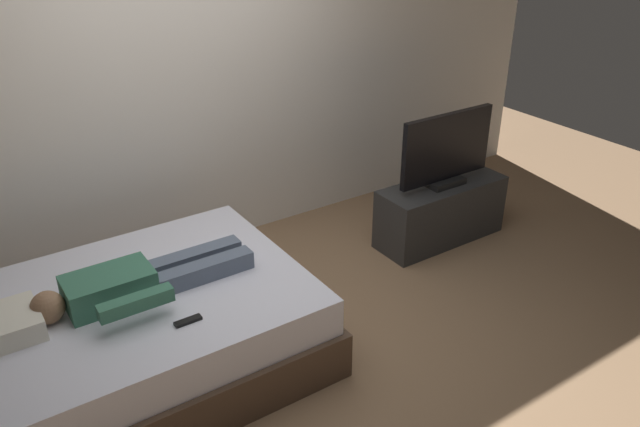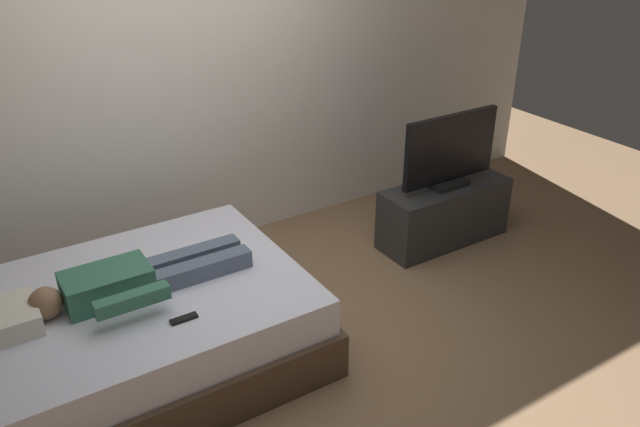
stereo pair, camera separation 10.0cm
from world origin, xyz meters
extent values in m
plane|color=#8C6B4C|center=(0.00, 0.00, 0.00)|extent=(10.00, 10.00, 0.00)
cube|color=silver|center=(0.40, 1.56, 1.40)|extent=(6.40, 0.10, 2.80)
cube|color=brown|center=(-0.88, 0.30, 0.15)|extent=(2.07, 1.53, 0.30)
cube|color=white|center=(-0.88, 0.30, 0.42)|extent=(1.99, 1.45, 0.24)
cube|color=#387056|center=(-0.98, 0.30, 0.63)|extent=(0.48, 0.28, 0.18)
sphere|color=#936B4C|center=(-1.31, 0.30, 0.63)|extent=(0.18, 0.18, 0.18)
cube|color=slate|center=(-0.44, 0.22, 0.60)|extent=(0.60, 0.11, 0.11)
cube|color=slate|center=(-0.44, 0.38, 0.60)|extent=(0.60, 0.11, 0.11)
cube|color=#387056|center=(-0.92, 0.02, 0.67)|extent=(0.40, 0.08, 0.08)
cube|color=black|center=(-0.70, -0.12, 0.55)|extent=(0.15, 0.04, 0.02)
cube|color=#2D2D2D|center=(1.75, 0.49, 0.25)|extent=(1.10, 0.40, 0.50)
cube|color=black|center=(1.75, 0.49, 0.53)|extent=(0.32, 0.20, 0.05)
cube|color=black|center=(1.75, 0.49, 0.82)|extent=(0.88, 0.05, 0.54)
camera|label=1|loc=(-1.64, -2.80, 2.61)|focal=35.51mm
camera|label=2|loc=(-1.56, -2.86, 2.61)|focal=35.51mm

